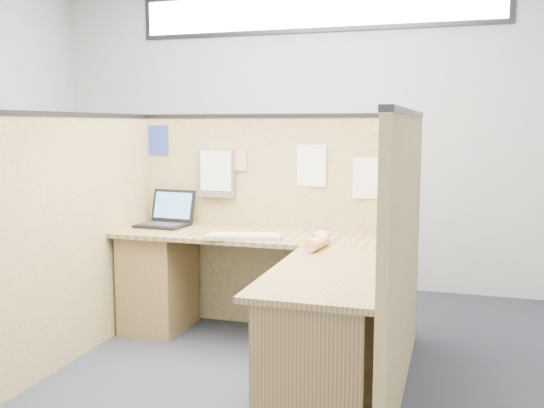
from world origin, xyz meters
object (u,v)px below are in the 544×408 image
(l_desk, at_px, (267,301))
(mouse, at_px, (322,239))
(laptop, at_px, (166,217))
(keyboard, at_px, (244,236))

(l_desk, distance_m, mouse, 0.51)
(l_desk, relative_size, laptop, 5.44)
(laptop, bearing_deg, l_desk, -25.46)
(keyboard, distance_m, mouse, 0.50)
(l_desk, height_order, laptop, laptop)
(l_desk, relative_size, keyboard, 3.89)
(laptop, bearing_deg, mouse, -9.90)
(keyboard, bearing_deg, mouse, -8.04)
(keyboard, relative_size, mouse, 4.54)
(l_desk, distance_m, keyboard, 0.45)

